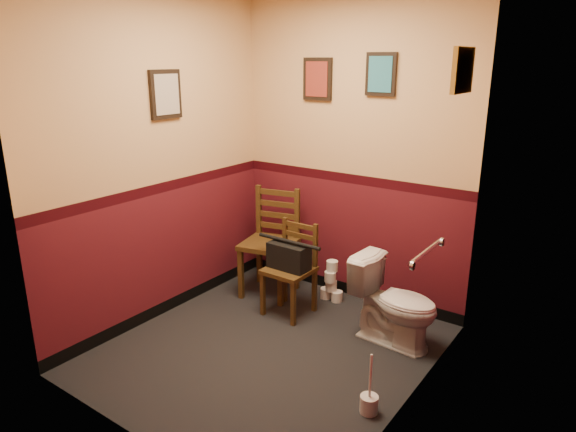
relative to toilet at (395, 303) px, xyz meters
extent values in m
cube|color=black|center=(-0.72, -0.65, -0.33)|extent=(2.20, 2.40, 0.00)
cube|color=#53131C|center=(-0.72, 0.55, 1.02)|extent=(2.20, 0.00, 2.70)
cube|color=#53131C|center=(-0.72, -1.85, 1.02)|extent=(2.20, 0.00, 2.70)
cube|color=#53131C|center=(-1.82, -0.65, 1.02)|extent=(0.00, 2.40, 2.70)
cube|color=#53131C|center=(0.38, -0.65, 1.02)|extent=(0.00, 2.40, 2.70)
cylinder|color=silver|center=(0.35, -0.40, 0.62)|extent=(0.03, 0.50, 0.03)
cylinder|color=silver|center=(0.37, -0.65, 0.62)|extent=(0.02, 0.06, 0.06)
cylinder|color=silver|center=(0.37, -0.15, 0.62)|extent=(0.02, 0.06, 0.06)
cube|color=black|center=(-1.07, 0.53, 1.62)|extent=(0.28, 0.03, 0.36)
cube|color=maroon|center=(-1.07, 0.52, 1.62)|extent=(0.22, 0.01, 0.30)
cube|color=black|center=(-0.47, 0.53, 1.67)|extent=(0.26, 0.03, 0.34)
cube|color=teal|center=(-0.47, 0.52, 1.67)|extent=(0.20, 0.01, 0.28)
cube|color=black|center=(-1.80, -0.55, 1.52)|extent=(0.03, 0.30, 0.38)
cube|color=#B3A08C|center=(-1.79, -0.55, 1.52)|extent=(0.01, 0.24, 0.31)
cube|color=olive|center=(0.36, -0.05, 1.72)|extent=(0.03, 0.34, 0.28)
cube|color=#B3A08C|center=(0.35, -0.05, 1.72)|extent=(0.01, 0.28, 0.22)
imported|color=white|center=(0.00, 0.00, 0.00)|extent=(0.70, 0.42, 0.66)
cylinder|color=silver|center=(0.23, -0.86, -0.27)|extent=(0.11, 0.11, 0.11)
cylinder|color=silver|center=(0.23, -0.86, -0.08)|extent=(0.02, 0.02, 0.33)
cube|color=#4E3417|center=(-1.32, 0.14, 0.16)|extent=(0.55, 0.55, 0.04)
cube|color=#4E3417|center=(-1.46, -0.10, -0.09)|extent=(0.05, 0.05, 0.49)
cube|color=#4E3417|center=(-1.55, 0.28, -0.09)|extent=(0.05, 0.05, 0.49)
cube|color=#4E3417|center=(-1.08, -0.01, -0.09)|extent=(0.05, 0.05, 0.49)
cube|color=#4E3417|center=(-1.17, 0.37, -0.09)|extent=(0.05, 0.05, 0.49)
cube|color=#4E3417|center=(-1.55, 0.29, 0.41)|extent=(0.05, 0.05, 0.49)
cube|color=#4E3417|center=(-1.17, 0.38, 0.41)|extent=(0.05, 0.05, 0.49)
cube|color=#4E3417|center=(-1.36, 0.33, 0.27)|extent=(0.37, 0.11, 0.05)
cube|color=#4E3417|center=(-1.36, 0.33, 0.38)|extent=(0.37, 0.11, 0.05)
cube|color=#4E3417|center=(-1.36, 0.33, 0.49)|extent=(0.37, 0.11, 0.05)
cube|color=#4E3417|center=(-1.36, 0.33, 0.60)|extent=(0.37, 0.11, 0.05)
cube|color=#4E3417|center=(-0.94, -0.08, 0.07)|extent=(0.37, 0.37, 0.04)
cube|color=#4E3417|center=(-1.10, -0.24, -0.13)|extent=(0.04, 0.04, 0.40)
cube|color=#4E3417|center=(-1.10, 0.08, -0.13)|extent=(0.04, 0.04, 0.40)
cube|color=#4E3417|center=(-0.78, -0.24, -0.13)|extent=(0.04, 0.04, 0.40)
cube|color=#4E3417|center=(-0.78, 0.08, -0.13)|extent=(0.04, 0.04, 0.40)
cube|color=#4E3417|center=(-1.10, 0.08, 0.27)|extent=(0.04, 0.03, 0.40)
cube|color=#4E3417|center=(-0.78, 0.08, 0.27)|extent=(0.04, 0.03, 0.40)
cube|color=#4E3417|center=(-0.94, 0.08, 0.16)|extent=(0.30, 0.02, 0.04)
cube|color=#4E3417|center=(-0.94, 0.08, 0.24)|extent=(0.30, 0.02, 0.04)
cube|color=#4E3417|center=(-0.94, 0.08, 0.33)|extent=(0.30, 0.02, 0.04)
cube|color=#4E3417|center=(-0.94, 0.08, 0.42)|extent=(0.30, 0.02, 0.04)
cube|color=black|center=(-0.94, -0.08, 0.19)|extent=(0.35, 0.18, 0.22)
cylinder|color=black|center=(-0.94, -0.08, 0.33)|extent=(0.31, 0.03, 0.03)
cylinder|color=silver|center=(-0.83, 0.36, -0.28)|extent=(0.10, 0.10, 0.09)
cylinder|color=silver|center=(-0.71, 0.36, -0.28)|extent=(0.10, 0.10, 0.09)
cylinder|color=silver|center=(-0.77, 0.35, -0.19)|extent=(0.10, 0.10, 0.09)
cylinder|color=silver|center=(-0.77, 0.33, -0.09)|extent=(0.10, 0.10, 0.09)
cylinder|color=silver|center=(-0.77, 0.36, 0.00)|extent=(0.10, 0.10, 0.09)
camera|label=1|loc=(1.40, -3.36, 1.78)|focal=32.00mm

